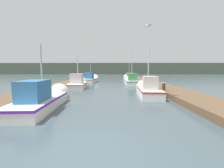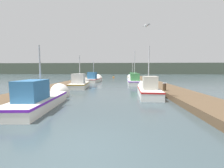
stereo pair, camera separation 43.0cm
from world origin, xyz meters
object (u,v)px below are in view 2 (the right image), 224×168
mooring_piling_0 (164,89)px  fishing_boat_0 (43,98)px  mooring_piling_1 (95,76)px  fishing_boat_4 (94,79)px  fishing_boat_2 (80,83)px  fishing_boat_3 (134,81)px  channel_buoy (114,77)px  fishing_boat_1 (148,89)px  fishing_boat_5 (132,78)px  seagull_lead (146,26)px

mooring_piling_0 → fishing_boat_0: bearing=-152.9°
mooring_piling_0 → mooring_piling_1: bearing=114.1°
fishing_boat_0 → fishing_boat_4: 16.71m
fishing_boat_0 → fishing_boat_2: bearing=88.0°
fishing_boat_3 → channel_buoy: bearing=104.1°
fishing_boat_1 → fishing_boat_3: size_ratio=0.95×
fishing_boat_1 → fishing_boat_2: 8.09m
fishing_boat_3 → mooring_piling_0: (1.51, -8.65, 0.01)m
mooring_piling_0 → mooring_piling_1: size_ratio=0.77×
fishing_boat_0 → fishing_boat_1: fishing_boat_1 is taller
fishing_boat_4 → fishing_boat_5: size_ratio=1.04×
fishing_boat_5 → channel_buoy: fishing_boat_5 is taller
seagull_lead → mooring_piling_0: bearing=110.3°
fishing_boat_3 → fishing_boat_0: bearing=-114.2°
channel_buoy → fishing_boat_2: bearing=-98.1°
fishing_boat_5 → mooring_piling_0: 16.48m
fishing_boat_2 → fishing_boat_3: bearing=27.2°
fishing_boat_5 → channel_buoy: size_ratio=5.83×
seagull_lead → fishing_boat_0: bearing=-114.2°
fishing_boat_2 → seagull_lead: 10.34m
fishing_boat_0 → channel_buoy: 28.57m
fishing_boat_5 → mooring_piling_1: 8.05m
fishing_boat_4 → mooring_piling_1: size_ratio=4.73×
fishing_boat_1 → seagull_lead: size_ratio=10.20×
fishing_boat_0 → channel_buoy: (2.57, 28.45, -0.30)m
fishing_boat_5 → seagull_lead: seagull_lead is taller
fishing_boat_1 → seagull_lead: seagull_lead is taller
fishing_boat_0 → mooring_piling_1: size_ratio=4.55×
fishing_boat_2 → mooring_piling_0: 9.15m
fishing_boat_1 → channel_buoy: size_ratio=5.56×
fishing_boat_4 → fishing_boat_2: bearing=-86.5°
mooring_piling_0 → seagull_lead: seagull_lead is taller
mooring_piling_0 → fishing_boat_1: bearing=179.6°
fishing_boat_3 → fishing_boat_5: bearing=89.0°
fishing_boat_5 → channel_buoy: 9.02m
fishing_boat_1 → fishing_boat_5: size_ratio=0.95×
fishing_boat_3 → mooring_piling_1: bearing=125.4°
fishing_boat_2 → mooring_piling_0: fishing_boat_2 is taller
fishing_boat_0 → fishing_boat_5: bearing=68.6°
mooring_piling_1 → seagull_lead: (6.69, -22.17, 3.82)m
fishing_boat_1 → channel_buoy: fishing_boat_1 is taller
fishing_boat_5 → mooring_piling_1: size_ratio=4.53×
fishing_boat_4 → mooring_piling_0: bearing=-54.5°
fishing_boat_1 → mooring_piling_0: bearing=3.2°
fishing_boat_5 → mooring_piling_0: size_ratio=5.85×
fishing_boat_0 → mooring_piling_0: 8.52m
fishing_boat_0 → fishing_boat_3: 13.92m
fishing_boat_0 → fishing_boat_3: fishing_boat_3 is taller
seagull_lead → channel_buoy: bearing=151.5°
fishing_boat_3 → fishing_boat_4: 7.46m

